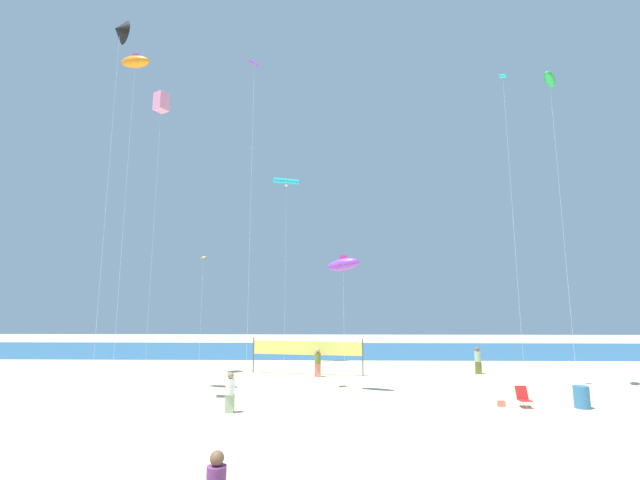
{
  "coord_description": "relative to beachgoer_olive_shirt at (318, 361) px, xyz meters",
  "views": [
    {
      "loc": [
        0.74,
        -17.21,
        4.28
      ],
      "look_at": [
        -0.01,
        11.41,
        8.88
      ],
      "focal_mm": 24.4,
      "sensor_mm": 36.0,
      "label": 1
    }
  ],
  "objects": [
    {
      "name": "volleyball_net",
      "position": [
        -0.77,
        0.95,
        0.67
      ],
      "size": [
        7.51,
        1.42,
        2.4
      ],
      "color": "#4C4C51",
      "rests_on": "ground"
    },
    {
      "name": "kite_violet_inflatable",
      "position": [
        1.57,
        -5.43,
        5.75
      ],
      "size": [
        2.04,
        1.4,
        7.23
      ],
      "color": "silver",
      "rests_on": "ground"
    },
    {
      "name": "kite_orange_inflatable",
      "position": [
        -10.18,
        -6.58,
        17.21
      ],
      "size": [
        2.06,
        1.15,
        18.72
      ],
      "color": "silver",
      "rests_on": "ground"
    },
    {
      "name": "beach_handbag",
      "position": [
        8.49,
        -8.5,
        -0.83
      ],
      "size": [
        0.32,
        0.16,
        0.26
      ],
      "primitive_type": "cube",
      "color": "#EA7260",
      "rests_on": "ground"
    },
    {
      "name": "kite_black_delta",
      "position": [
        -9.62,
        -9.52,
        17.09
      ],
      "size": [
        1.22,
        1.17,
        18.69
      ],
      "color": "silver",
      "rests_on": "ground"
    },
    {
      "name": "folding_beach_chair",
      "position": [
        9.44,
        -8.61,
        -0.5
      ],
      "size": [
        0.52,
        0.65,
        0.89
      ],
      "rotation": [
        0.0,
        0.0,
        -0.36
      ],
      "color": "red",
      "rests_on": "ground"
    },
    {
      "name": "beachgoer_white_shirt",
      "position": [
        -3.39,
        -10.03,
        -0.08
      ],
      "size": [
        0.38,
        0.38,
        1.66
      ],
      "rotation": [
        0.0,
        0.0,
        2.77
      ],
      "color": "#99B28C",
      "rests_on": "ground"
    },
    {
      "name": "kite_cyan_diamond",
      "position": [
        11.12,
        -4.97,
        15.64
      ],
      "size": [
        0.45,
        0.44,
        18.09
      ],
      "color": "silver",
      "rests_on": "ground"
    },
    {
      "name": "kite_green_inflatable",
      "position": [
        13.83,
        -4.94,
        16.7
      ],
      "size": [
        1.41,
        1.61,
        18.13
      ],
      "color": "silver",
      "rests_on": "ground"
    },
    {
      "name": "ocean_band",
      "position": [
        0.18,
        19.14,
        -0.96
      ],
      "size": [
        120.0,
        20.0,
        0.01
      ],
      "primitive_type": "cube",
      "color": "#28608C",
      "rests_on": "ground"
    },
    {
      "name": "kite_violet_diamond",
      "position": [
        -3.39,
        -6.41,
        16.78
      ],
      "size": [
        0.78,
        0.78,
        18.39
      ],
      "color": "silver",
      "rests_on": "ground"
    },
    {
      "name": "ground_plane",
      "position": [
        0.18,
        -11.84,
        -0.96
      ],
      "size": [
        120.0,
        120.0,
        0.0
      ],
      "primitive_type": "plane",
      "color": "beige"
    },
    {
      "name": "kite_cyan_tube",
      "position": [
        -2.89,
        6.53,
        14.06
      ],
      "size": [
        2.19,
        1.11,
        15.29
      ],
      "color": "silver",
      "rests_on": "ground"
    },
    {
      "name": "kite_pink_box",
      "position": [
        -11.01,
        -0.7,
        17.74
      ],
      "size": [
        1.11,
        1.11,
        19.38
      ],
      "color": "silver",
      "rests_on": "ground"
    },
    {
      "name": "kite_yellow_diamond",
      "position": [
        -9.6,
        6.1,
        7.17
      ],
      "size": [
        0.43,
        0.42,
        8.66
      ],
      "color": "silver",
      "rests_on": "ground"
    },
    {
      "name": "trash_barrel",
      "position": [
        11.92,
        -8.77,
        -0.49
      ],
      "size": [
        0.66,
        0.66,
        0.95
      ],
      "primitive_type": "cylinder",
      "color": "teal",
      "rests_on": "ground"
    },
    {
      "name": "beachgoer_olive_shirt",
      "position": [
        0.0,
        0.0,
        0.0
      ],
      "size": [
        0.41,
        0.41,
        1.8
      ],
      "rotation": [
        0.0,
        0.0,
        4.51
      ],
      "color": "#EA7260",
      "rests_on": "ground"
    },
    {
      "name": "beachgoer_sage_shirt",
      "position": [
        10.78,
        1.43,
        0.0
      ],
      "size": [
        0.41,
        0.41,
        1.8
      ],
      "rotation": [
        0.0,
        0.0,
        5.23
      ],
      "color": "olive",
      "rests_on": "ground"
    }
  ]
}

